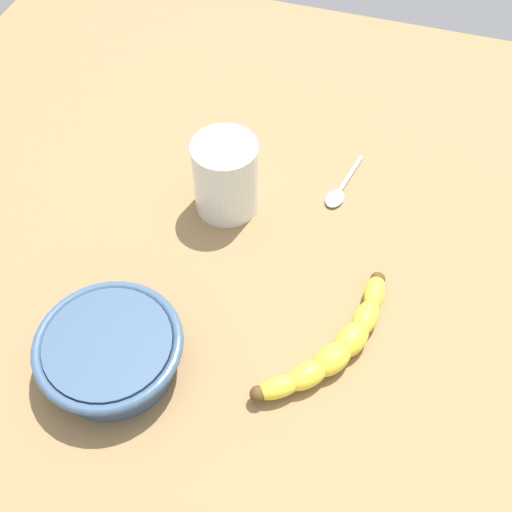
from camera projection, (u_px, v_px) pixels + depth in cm
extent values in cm
cube|color=olive|center=(248.00, 275.00, 82.10)|extent=(120.00, 120.00, 3.00)
ellipsoid|color=yellow|center=(279.00, 387.00, 69.29)|extent=(5.67, 5.03, 2.39)
ellipsoid|color=yellow|center=(307.00, 375.00, 70.15)|extent=(5.63, 5.74, 2.78)
ellipsoid|color=yellow|center=(332.00, 359.00, 71.36)|extent=(5.50, 6.15, 3.18)
ellipsoid|color=yellow|center=(352.00, 340.00, 72.87)|extent=(4.88, 6.06, 3.18)
ellipsoid|color=yellow|center=(366.00, 318.00, 74.64)|extent=(3.70, 5.69, 2.78)
ellipsoid|color=yellow|center=(374.00, 295.00, 76.59)|extent=(2.41, 5.28, 2.39)
sphere|color=#513819|center=(258.00, 394.00, 68.83)|extent=(1.85, 1.85, 1.85)
sphere|color=#513819|center=(378.00, 279.00, 77.96)|extent=(1.85, 1.85, 1.85)
cylinder|color=silver|center=(226.00, 177.00, 83.21)|extent=(8.64, 8.64, 10.80)
cylinder|color=#A0D084|center=(226.00, 178.00, 83.43)|extent=(8.14, 8.14, 9.73)
cylinder|color=#3D5675|center=(111.00, 353.00, 70.72)|extent=(14.11, 14.11, 5.16)
torus|color=#3D5675|center=(108.00, 344.00, 69.14)|extent=(16.54, 16.54, 1.20)
ellipsoid|color=silver|center=(335.00, 198.00, 87.61)|extent=(3.07, 4.01, 0.80)
cube|color=silver|center=(350.00, 175.00, 90.33)|extent=(2.18, 8.43, 0.25)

